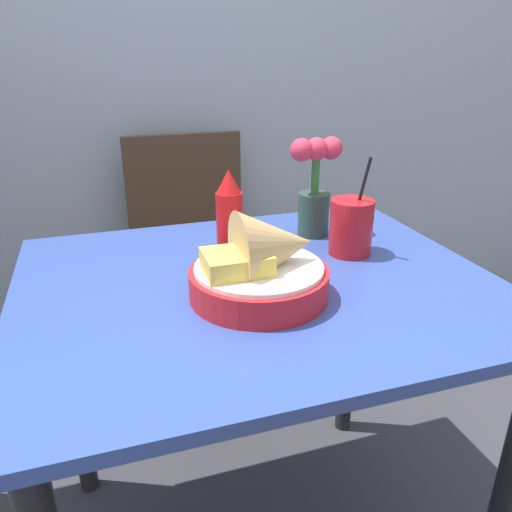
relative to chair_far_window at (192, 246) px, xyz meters
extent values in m
cube|color=#9EA8B7|center=(-0.01, 0.22, 0.77)|extent=(7.00, 0.06, 2.60)
cube|color=#334C9E|center=(-0.01, -0.75, 0.20)|extent=(0.93, 0.76, 0.02)
cylinder|color=black|center=(0.40, -1.07, -0.17)|extent=(0.05, 0.05, 0.72)
cylinder|color=black|center=(-0.41, -0.44, -0.17)|extent=(0.05, 0.05, 0.72)
cylinder|color=black|center=(0.40, -0.44, -0.17)|extent=(0.05, 0.05, 0.72)
cylinder|color=#473323|center=(-0.18, -0.28, -0.32)|extent=(0.03, 0.03, 0.43)
cylinder|color=#473323|center=(0.18, -0.28, -0.32)|extent=(0.03, 0.03, 0.43)
cylinder|color=#473323|center=(-0.18, 0.08, -0.32)|extent=(0.03, 0.03, 0.43)
cylinder|color=#473323|center=(0.18, 0.08, -0.32)|extent=(0.03, 0.03, 0.43)
cube|color=#473323|center=(0.00, -0.10, -0.09)|extent=(0.40, 0.40, 0.02)
cube|color=#473323|center=(0.00, 0.09, 0.14)|extent=(0.40, 0.03, 0.45)
cylinder|color=red|center=(-0.03, -0.82, 0.24)|extent=(0.25, 0.25, 0.05)
cylinder|color=white|center=(-0.03, -0.82, 0.27)|extent=(0.23, 0.23, 0.01)
cone|color=tan|center=(0.01, -0.82, 0.31)|extent=(0.14, 0.14, 0.14)
cube|color=#E5C14C|center=(-0.07, -0.83, 0.29)|extent=(0.11, 0.09, 0.04)
cylinder|color=red|center=(-0.03, -0.64, 0.29)|extent=(0.06, 0.06, 0.15)
cone|color=red|center=(-0.03, -0.64, 0.39)|extent=(0.05, 0.05, 0.05)
cylinder|color=red|center=(0.23, -0.69, 0.28)|extent=(0.09, 0.09, 0.12)
cylinder|color=black|center=(0.23, -0.69, 0.27)|extent=(0.09, 0.09, 0.10)
cylinder|color=black|center=(0.24, -0.69, 0.33)|extent=(0.01, 0.07, 0.21)
cylinder|color=#2D4738|center=(0.20, -0.55, 0.27)|extent=(0.07, 0.07, 0.10)
cylinder|color=#33722D|center=(0.20, -0.55, 0.37)|extent=(0.02, 0.02, 0.09)
sphere|color=#DB334C|center=(0.20, -0.55, 0.42)|extent=(0.05, 0.05, 0.05)
sphere|color=#DB334C|center=(0.17, -0.55, 0.42)|extent=(0.05, 0.05, 0.05)
sphere|color=#DB334C|center=(0.24, -0.55, 0.42)|extent=(0.05, 0.05, 0.05)
camera|label=1|loc=(-0.28, -1.60, 0.64)|focal=35.00mm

